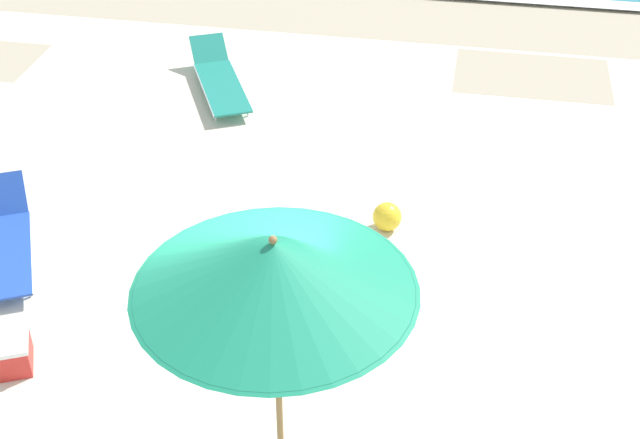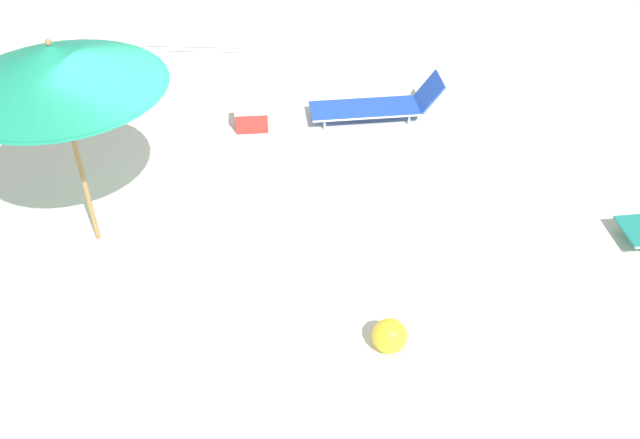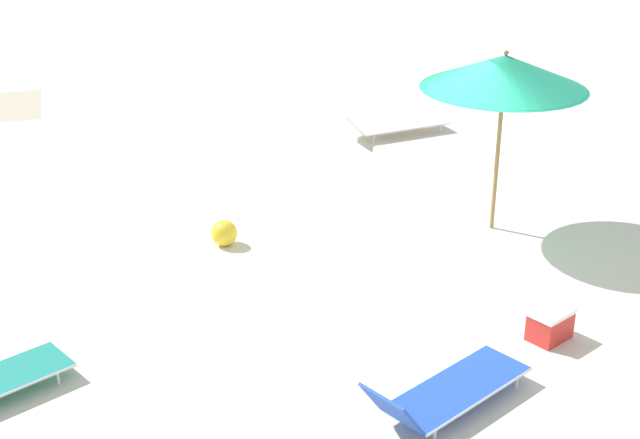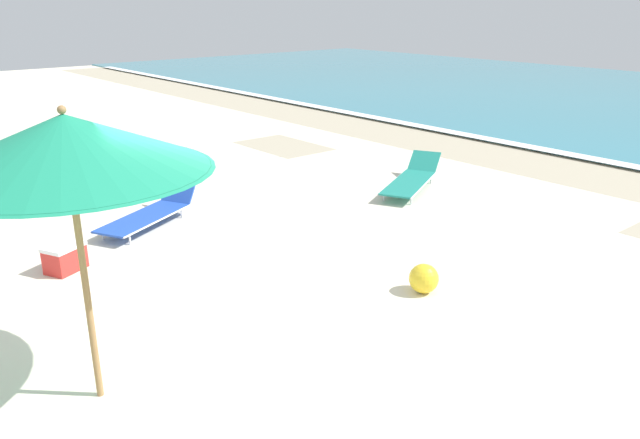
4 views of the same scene
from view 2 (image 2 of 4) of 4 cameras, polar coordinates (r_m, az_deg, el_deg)
The scene contains 6 objects.
ground_plane at distance 9.22m, azimuth -7.06°, elevation -0.88°, with size 60.00×60.00×0.16m.
beach_umbrella at distance 8.10m, azimuth -20.47°, elevation 11.37°, with size 2.33×2.33×2.65m.
lounger_stack at distance 13.61m, azimuth -9.87°, elevation 13.79°, with size 1.13×1.96×0.24m.
sun_lounger_beside_umbrella at distance 11.22m, azimuth 4.71°, elevation 9.12°, with size 1.44×2.08×0.63m.
beach_ball at distance 7.53m, azimuth 5.59°, elevation -9.25°, with size 0.37×0.37×0.37m.
cooler_box at distance 10.98m, azimuth -5.48°, elevation 8.13°, with size 0.53×0.60×0.37m.
Camera 2 is at (6.23, 3.45, 5.78)m, focal length 40.00 mm.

